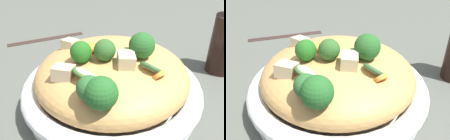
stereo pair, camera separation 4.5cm
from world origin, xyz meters
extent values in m
plane|color=#4C4F47|center=(0.00, 0.00, 0.00)|extent=(3.00, 3.00, 0.00)
cylinder|color=white|center=(0.00, 0.00, 0.01)|extent=(0.31, 0.31, 0.02)
torus|color=white|center=(0.00, 0.00, 0.04)|extent=(0.32, 0.32, 0.03)
ellipsoid|color=tan|center=(0.00, 0.00, 0.06)|extent=(0.27, 0.27, 0.09)
torus|color=#C58E47|center=(0.01, -0.01, 0.10)|extent=(0.05, 0.05, 0.01)
torus|color=tan|center=(0.01, -0.01, 0.09)|extent=(0.08, 0.07, 0.03)
torus|color=#B88546|center=(0.00, 0.00, 0.09)|extent=(0.08, 0.08, 0.02)
torus|color=#C7874B|center=(0.04, 0.03, 0.09)|extent=(0.06, 0.06, 0.03)
cone|color=#99C175|center=(-0.02, 0.02, 0.11)|extent=(0.02, 0.02, 0.02)
sphere|color=#2D5925|center=(-0.02, 0.02, 0.12)|extent=(0.05, 0.05, 0.03)
cone|color=#A5BD78|center=(-0.01, 0.05, 0.10)|extent=(0.02, 0.02, 0.02)
sphere|color=#205E1B|center=(-0.01, 0.05, 0.12)|extent=(0.05, 0.05, 0.03)
cone|color=#A5BB79|center=(-0.10, 0.05, 0.09)|extent=(0.02, 0.02, 0.02)
sphere|color=#2A5D2A|center=(-0.10, 0.05, 0.11)|extent=(0.05, 0.05, 0.04)
cone|color=#9CBD75|center=(-0.02, -0.04, 0.10)|extent=(0.02, 0.02, 0.02)
sphere|color=#245823|center=(-0.02, -0.04, 0.13)|extent=(0.04, 0.04, 0.04)
cone|color=#A2C179|center=(-0.11, 0.04, 0.08)|extent=(0.03, 0.03, 0.02)
sphere|color=#225A24|center=(-0.11, 0.04, 0.11)|extent=(0.06, 0.06, 0.05)
cylinder|color=orange|center=(-0.07, -0.06, 0.10)|extent=(0.03, 0.03, 0.02)
cylinder|color=orange|center=(0.02, 0.03, 0.11)|extent=(0.03, 0.03, 0.02)
cylinder|color=orange|center=(0.01, 0.02, 0.11)|extent=(0.02, 0.03, 0.02)
cylinder|color=beige|center=(-0.02, -0.01, 0.11)|extent=(0.04, 0.04, 0.02)
torus|color=#34592F|center=(-0.02, -0.01, 0.11)|extent=(0.05, 0.04, 0.02)
cylinder|color=beige|center=(-0.05, 0.05, 0.10)|extent=(0.05, 0.05, 0.02)
torus|color=#385E2B|center=(-0.05, 0.05, 0.10)|extent=(0.06, 0.06, 0.03)
cylinder|color=beige|center=(-0.06, -0.05, 0.10)|extent=(0.04, 0.04, 0.03)
torus|color=#335B31|center=(-0.06, -0.05, 0.10)|extent=(0.05, 0.05, 0.03)
cube|color=#D1B68E|center=(-0.04, 0.08, 0.10)|extent=(0.04, 0.04, 0.02)
cube|color=#CAB88C|center=(-0.04, -0.01, 0.11)|extent=(0.04, 0.03, 0.03)
cube|color=#C8BB90|center=(0.06, 0.07, 0.10)|extent=(0.04, 0.04, 0.02)
cylinder|color=black|center=(0.06, -0.26, 0.06)|extent=(0.06, 0.06, 0.13)
cylinder|color=black|center=(0.32, 0.12, 0.00)|extent=(0.05, 0.21, 0.01)
cylinder|color=black|center=(0.31, 0.12, 0.00)|extent=(0.05, 0.21, 0.01)
camera|label=1|loc=(-0.37, 0.08, 0.31)|focal=40.83mm
camera|label=2|loc=(-0.38, 0.04, 0.31)|focal=40.83mm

